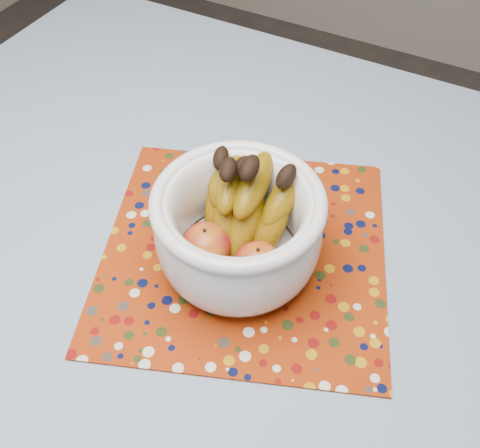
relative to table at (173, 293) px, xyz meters
The scene contains 4 objects.
table is the anchor object (origin of this frame).
tablecloth 0.08m from the table, ahead, with size 1.32×1.32×0.01m, color slate.
placemat 0.15m from the table, 36.87° to the left, with size 0.43×0.43×0.00m, color maroon.
fruit_bowl 0.20m from the table, 31.27° to the left, with size 0.24×0.25×0.19m.
Camera 1 is at (0.34, -0.41, 1.44)m, focal length 42.00 mm.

